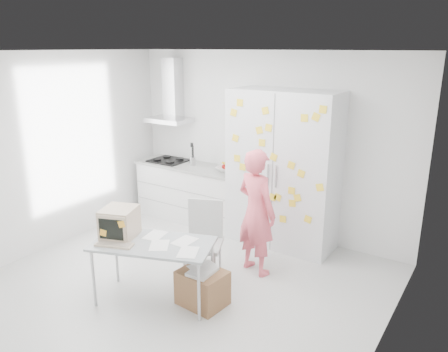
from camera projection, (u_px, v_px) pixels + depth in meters
The scene contains 10 objects.
floor at pixel (185, 284), 5.27m from camera, with size 4.50×4.00×0.02m, color silver.
walls at pixel (218, 163), 5.46m from camera, with size 4.52×4.01×2.70m.
ceiling at pixel (178, 51), 4.50m from camera, with size 4.50×4.00×0.02m, color white.
counter_run at pixel (191, 191), 7.12m from camera, with size 1.84×0.63×1.28m.
range_hood at pixel (172, 97), 7.05m from camera, with size 0.70×0.48×1.01m.
tall_cabinet at pixel (283, 170), 6.06m from camera, with size 1.50×0.68×2.20m.
person at pixel (256, 212), 5.35m from camera, with size 0.58×0.38×1.59m, color #F96171.
desk at pixel (131, 232), 4.81m from camera, with size 1.44×1.05×1.04m.
chair at pixel (204, 236), 5.24m from camera, with size 0.59×0.59×0.98m.
cardboard_box at pixel (202, 287), 4.80m from camera, with size 0.53×0.44×0.43m.
Camera 1 is at (2.96, -3.65, 2.75)m, focal length 35.00 mm.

